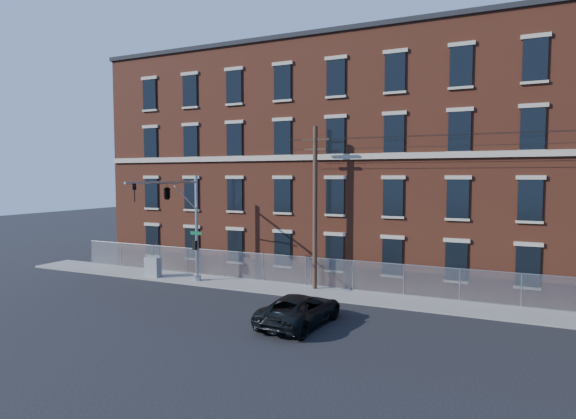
# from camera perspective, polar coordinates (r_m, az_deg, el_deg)

# --- Properties ---
(ground) EXTENTS (140.00, 140.00, 0.00)m
(ground) POSITION_cam_1_polar(r_m,az_deg,el_deg) (25.83, -5.62, -11.91)
(ground) COLOR black
(ground) RESTS_ON ground
(sidewalk) EXTENTS (65.00, 3.00, 0.12)m
(sidewalk) POSITION_cam_1_polar(r_m,az_deg,el_deg) (27.40, 23.03, -11.15)
(sidewalk) COLOR gray
(sidewalk) RESTS_ON ground
(mill_building) EXTENTS (55.30, 14.32, 16.30)m
(mill_building) POSITION_cam_1_polar(r_m,az_deg,el_deg) (35.44, 23.76, 5.41)
(mill_building) COLOR brown
(mill_building) RESTS_ON ground
(chain_link_fence) EXTENTS (59.06, 0.06, 1.85)m
(chain_link_fence) POSITION_cam_1_polar(r_m,az_deg,el_deg) (28.43, 23.16, -8.54)
(chain_link_fence) COLOR #A5A8AD
(chain_link_fence) RESTS_ON ground
(traffic_signal_mast) EXTENTS (0.90, 6.75, 7.00)m
(traffic_signal_mast) POSITION_cam_1_polar(r_m,az_deg,el_deg) (30.07, -13.53, 0.68)
(traffic_signal_mast) COLOR #9EA0A5
(traffic_signal_mast) RESTS_ON ground
(utility_pole_near) EXTENTS (1.80, 0.28, 10.00)m
(utility_pole_near) POSITION_cam_1_polar(r_m,az_deg,el_deg) (29.09, 3.28, 0.58)
(utility_pole_near) COLOR #412C20
(utility_pole_near) RESTS_ON ground
(pickup_truck) EXTENTS (2.94, 5.49, 1.47)m
(pickup_truck) POSITION_cam_1_polar(r_m,az_deg,el_deg) (23.07, 1.45, -11.95)
(pickup_truck) COLOR black
(pickup_truck) RESTS_ON ground
(utility_cabinet) EXTENTS (1.09, 0.55, 1.36)m
(utility_cabinet) POSITION_cam_1_polar(r_m,az_deg,el_deg) (34.38, -15.97, -6.66)
(utility_cabinet) COLOR gray
(utility_cabinet) RESTS_ON sidewalk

